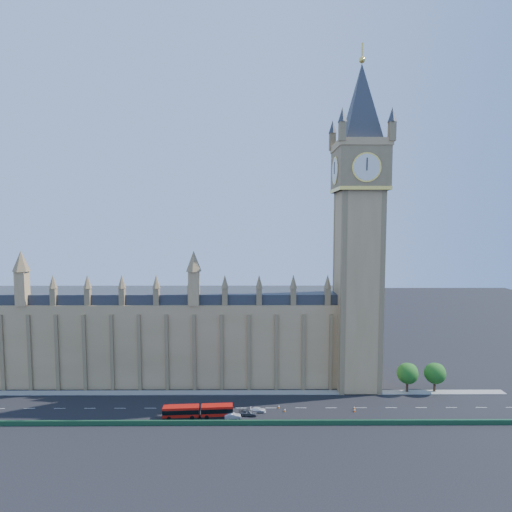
{
  "coord_description": "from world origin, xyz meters",
  "views": [
    {
      "loc": [
        7.53,
        -102.22,
        48.6
      ],
      "look_at": [
        8.07,
        10.0,
        39.68
      ],
      "focal_mm": 28.0,
      "sensor_mm": 36.0,
      "label": 1
    }
  ],
  "objects_px": {
    "car_silver": "(233,416)",
    "car_white": "(258,410)",
    "red_bus": "(198,411)",
    "car_grey": "(248,412)"
  },
  "relations": [
    {
      "from": "red_bus",
      "to": "car_grey",
      "type": "relative_size",
      "value": 3.82
    },
    {
      "from": "red_bus",
      "to": "car_grey",
      "type": "height_order",
      "value": "red_bus"
    },
    {
      "from": "car_grey",
      "to": "red_bus",
      "type": "bearing_deg",
      "value": 100.55
    },
    {
      "from": "car_silver",
      "to": "car_white",
      "type": "relative_size",
      "value": 1.01
    },
    {
      "from": "car_grey",
      "to": "car_silver",
      "type": "bearing_deg",
      "value": 120.99
    },
    {
      "from": "car_grey",
      "to": "car_white",
      "type": "bearing_deg",
      "value": -48.65
    },
    {
      "from": "red_bus",
      "to": "car_white",
      "type": "height_order",
      "value": "red_bus"
    },
    {
      "from": "car_white",
      "to": "car_silver",
      "type": "bearing_deg",
      "value": 117.73
    },
    {
      "from": "car_silver",
      "to": "car_white",
      "type": "xyz_separation_m",
      "value": [
        6.34,
        3.48,
        -0.09
      ]
    },
    {
      "from": "red_bus",
      "to": "car_silver",
      "type": "bearing_deg",
      "value": -9.05
    }
  ]
}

